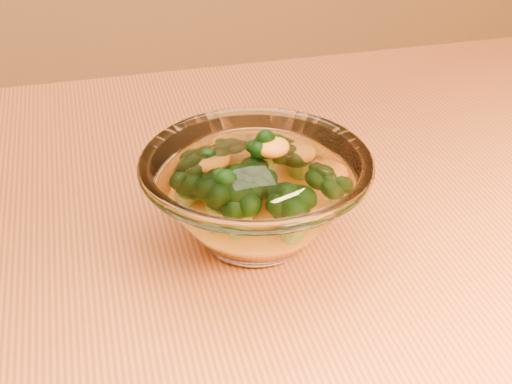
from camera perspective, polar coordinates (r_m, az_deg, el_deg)
table at (r=0.66m, az=9.63°, el=-10.99°), size 1.20×0.80×0.75m
glass_bowl at (r=0.57m, az=-0.00°, el=-0.34°), size 0.19×0.19×0.08m
cheese_sauce at (r=0.58m, az=-0.00°, el=-1.76°), size 0.10×0.10×0.03m
broccoli_heap at (r=0.57m, az=-0.29°, el=0.56°), size 0.13×0.12×0.07m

